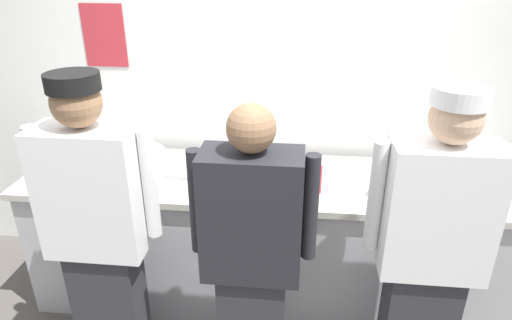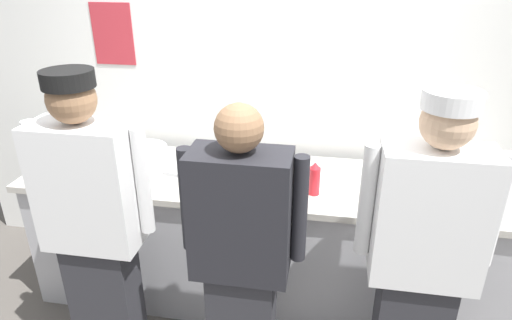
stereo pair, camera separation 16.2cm
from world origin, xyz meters
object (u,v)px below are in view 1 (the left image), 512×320
object	(u,v)px
chef_near_left	(99,232)
chef_center	(252,258)
squeeze_bottle_primary	(317,177)
ramekin_green_sauce	(408,175)
mixing_bowl_steel	(141,160)
ramekin_orange_sauce	(296,181)
chef_far_right	(430,252)
plate_stack_front	(414,186)
sheet_tray	(207,170)
plate_stack_rear	(266,167)
deli_cup	(381,189)

from	to	relation	value
chef_near_left	chef_center	distance (m)	0.77
squeeze_bottle_primary	ramekin_green_sauce	world-z (taller)	squeeze_bottle_primary
mixing_bowl_steel	ramekin_orange_sauce	world-z (taller)	mixing_bowl_steel
chef_far_right	plate_stack_front	size ratio (longest dim) A/B	7.98
sheet_tray	ramekin_orange_sauce	bearing A→B (deg)	-11.16
mixing_bowl_steel	sheet_tray	size ratio (longest dim) A/B	0.63
chef_far_right	plate_stack_rear	bearing A→B (deg)	137.53
plate_stack_rear	squeeze_bottle_primary	world-z (taller)	squeeze_bottle_primary
plate_stack_front	ramekin_orange_sauce	size ratio (longest dim) A/B	2.36
mixing_bowl_steel	squeeze_bottle_primary	bearing A→B (deg)	-9.93
plate_stack_rear	chef_near_left	bearing A→B (deg)	-134.15
plate_stack_front	sheet_tray	size ratio (longest dim) A/B	0.44
chef_far_right	squeeze_bottle_primary	xyz separation A→B (m)	(-0.52, 0.52, 0.10)
ramekin_orange_sauce	deli_cup	world-z (taller)	deli_cup
squeeze_bottle_primary	plate_stack_rear	bearing A→B (deg)	142.78
sheet_tray	deli_cup	world-z (taller)	deli_cup
chef_near_left	mixing_bowl_steel	xyz separation A→B (m)	(-0.04, 0.74, 0.05)
chef_near_left	sheet_tray	xyz separation A→B (m)	(0.39, 0.74, 0.00)
chef_near_left	ramekin_orange_sauce	size ratio (longest dim) A/B	19.07
chef_far_right	mixing_bowl_steel	size ratio (longest dim) A/B	5.56
chef_near_left	sheet_tray	distance (m)	0.83
ramekin_orange_sauce	ramekin_green_sauce	size ratio (longest dim) A/B	1.03
ramekin_green_sauce	chef_near_left	bearing A→B (deg)	-154.34
sheet_tray	squeeze_bottle_primary	distance (m)	0.71
chef_far_right	plate_stack_rear	distance (m)	1.12
deli_cup	ramekin_orange_sauce	bearing A→B (deg)	168.27
chef_far_right	plate_stack_rear	xyz separation A→B (m)	(-0.83, 0.76, 0.04)
chef_far_right	plate_stack_front	bearing A→B (deg)	86.28
sheet_tray	ramekin_green_sauce	bearing A→B (deg)	2.07
squeeze_bottle_primary	deli_cup	size ratio (longest dim) A/B	2.10
chef_near_left	plate_stack_front	size ratio (longest dim) A/B	8.08
chef_near_left	squeeze_bottle_primary	size ratio (longest dim) A/B	8.49
ramekin_green_sauce	squeeze_bottle_primary	bearing A→B (deg)	-156.92
mixing_bowl_steel	sheet_tray	distance (m)	0.42
chef_center	sheet_tray	size ratio (longest dim) A/B	3.35
chef_near_left	squeeze_bottle_primary	xyz separation A→B (m)	(1.07, 0.54, 0.08)
chef_far_right	ramekin_orange_sauce	size ratio (longest dim) A/B	18.84
chef_far_right	sheet_tray	size ratio (longest dim) A/B	3.51
chef_near_left	chef_far_right	xyz separation A→B (m)	(1.58, 0.02, -0.01)
plate_stack_rear	deli_cup	distance (m)	0.72
ramekin_green_sauce	ramekin_orange_sauce	bearing A→B (deg)	-166.99
plate_stack_rear	ramekin_orange_sauce	world-z (taller)	plate_stack_rear
sheet_tray	chef_near_left	bearing A→B (deg)	-117.52
squeeze_bottle_primary	mixing_bowl_steel	bearing A→B (deg)	170.07
chef_far_right	ramekin_orange_sauce	distance (m)	0.87
plate_stack_front	plate_stack_rear	xyz separation A→B (m)	(-0.86, 0.20, -0.01)
ramekin_green_sauce	deli_cup	xyz separation A→B (m)	(-0.20, -0.26, 0.03)
chef_near_left	mixing_bowl_steel	world-z (taller)	chef_near_left
chef_center	squeeze_bottle_primary	bearing A→B (deg)	62.77
chef_center	plate_stack_front	world-z (taller)	chef_center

